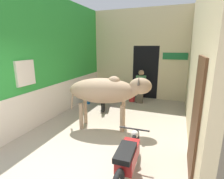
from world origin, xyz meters
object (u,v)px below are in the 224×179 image
at_px(shopkeeper_seated, 141,85).
at_px(plastic_stool, 132,95).
at_px(cow, 107,91).
at_px(motorcycle_far, 105,96).
at_px(bucket, 87,100).
at_px(motorcycle_near, 128,158).

distance_m(shopkeeper_seated, plastic_stool, 0.57).
height_order(cow, motorcycle_far, cow).
bearing_deg(plastic_stool, motorcycle_far, -130.07).
height_order(shopkeeper_seated, bucket, shopkeeper_seated).
xyz_separation_m(cow, motorcycle_far, (-0.75, 1.63, -0.66)).
bearing_deg(motorcycle_near, shopkeeper_seated, 99.22).
bearing_deg(motorcycle_far, plastic_stool, 49.93).
height_order(motorcycle_near, shopkeeper_seated, shopkeeper_seated).
relative_size(cow, motorcycle_near, 1.23).
relative_size(motorcycle_far, plastic_stool, 3.72).
bearing_deg(cow, motorcycle_near, -57.55).
bearing_deg(motorcycle_far, cow, -65.23).
height_order(motorcycle_near, bucket, motorcycle_near).
xyz_separation_m(cow, plastic_stool, (0.06, 2.60, -0.82)).
height_order(motorcycle_near, plastic_stool, motorcycle_near).
xyz_separation_m(cow, bucket, (-1.57, 1.68, -0.94)).
xyz_separation_m(shopkeeper_seated, plastic_stool, (-0.33, -0.03, -0.46)).
bearing_deg(cow, motorcycle_far, 114.77).
xyz_separation_m(cow, motorcycle_near, (1.10, -1.73, -0.66)).
distance_m(motorcycle_far, plastic_stool, 1.27).
distance_m(motorcycle_near, shopkeeper_seated, 4.42).
height_order(cow, shopkeeper_seated, cow).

